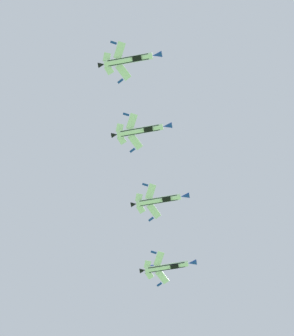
{
  "coord_description": "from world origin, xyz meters",
  "views": [
    {
      "loc": [
        2.13,
        -2.31,
        1.85
      ],
      "look_at": [
        8.93,
        54.16,
        158.37
      ],
      "focal_mm": 68.26,
      "sensor_mm": 36.0,
      "label": 1
    }
  ],
  "objects_px": {
    "fighter_jet_lead": "(168,267)",
    "fighter_jet_right_wing": "(141,130)",
    "fighter_jet_left_outer": "(130,60)",
    "fighter_jet_left_wing": "(160,200)"
  },
  "relations": [
    {
      "from": "fighter_jet_lead",
      "to": "fighter_jet_left_outer",
      "type": "relative_size",
      "value": 1.0
    },
    {
      "from": "fighter_jet_right_wing",
      "to": "fighter_jet_left_outer",
      "type": "relative_size",
      "value": 1.0
    },
    {
      "from": "fighter_jet_left_wing",
      "to": "fighter_jet_left_outer",
      "type": "height_order",
      "value": "fighter_jet_left_wing"
    },
    {
      "from": "fighter_jet_right_wing",
      "to": "fighter_jet_left_wing",
      "type": "bearing_deg",
      "value": 175.99
    },
    {
      "from": "fighter_jet_lead",
      "to": "fighter_jet_right_wing",
      "type": "height_order",
      "value": "fighter_jet_right_wing"
    },
    {
      "from": "fighter_jet_lead",
      "to": "fighter_jet_left_outer",
      "type": "xyz_separation_m",
      "value": [
        -16.77,
        -55.61,
        -0.12
      ]
    },
    {
      "from": "fighter_jet_lead",
      "to": "fighter_jet_left_wing",
      "type": "height_order",
      "value": "fighter_jet_left_wing"
    },
    {
      "from": "fighter_jet_lead",
      "to": "fighter_jet_right_wing",
      "type": "distance_m",
      "value": 39.33
    },
    {
      "from": "fighter_jet_lead",
      "to": "fighter_jet_left_outer",
      "type": "distance_m",
      "value": 58.09
    },
    {
      "from": "fighter_jet_lead",
      "to": "fighter_jet_right_wing",
      "type": "xyz_separation_m",
      "value": [
        -11.77,
        -37.49,
        1.77
      ]
    }
  ]
}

